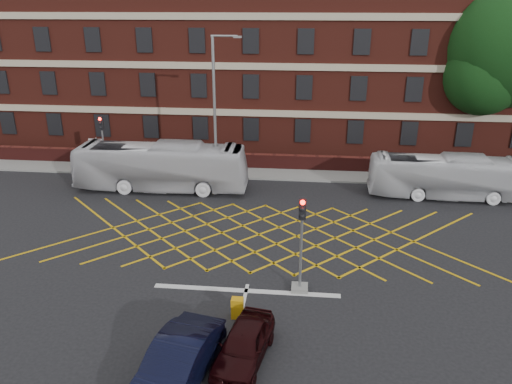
# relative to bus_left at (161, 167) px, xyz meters

# --- Properties ---
(ground) EXTENTS (120.00, 120.00, 0.00)m
(ground) POSITION_rel_bus_left_xyz_m (6.97, -8.12, -1.55)
(ground) COLOR black
(ground) RESTS_ON ground
(victorian_building) EXTENTS (51.00, 12.17, 20.40)m
(victorian_building) POSITION_rel_bus_left_xyz_m (7.22, 13.88, 6.29)
(victorian_building) COLOR #5C2017
(victorian_building) RESTS_ON ground
(boundary_wall) EXTENTS (56.00, 0.50, 1.10)m
(boundary_wall) POSITION_rel_bus_left_xyz_m (6.97, 4.88, -1.00)
(boundary_wall) COLOR #4A1613
(boundary_wall) RESTS_ON ground
(far_pavement) EXTENTS (60.00, 3.00, 0.12)m
(far_pavement) POSITION_rel_bus_left_xyz_m (6.97, 3.88, -1.49)
(far_pavement) COLOR slate
(far_pavement) RESTS_ON ground
(box_junction_hatching) EXTENTS (8.22, 8.22, 0.02)m
(box_junction_hatching) POSITION_rel_bus_left_xyz_m (6.97, -6.12, -1.54)
(box_junction_hatching) COLOR #CC990C
(box_junction_hatching) RESTS_ON ground
(stop_line) EXTENTS (8.00, 0.30, 0.02)m
(stop_line) POSITION_rel_bus_left_xyz_m (6.97, -11.62, -1.54)
(stop_line) COLOR silver
(stop_line) RESTS_ON ground
(bus_left) EXTENTS (11.15, 2.77, 3.10)m
(bus_left) POSITION_rel_bus_left_xyz_m (0.00, 0.00, 0.00)
(bus_left) COLOR silver
(bus_left) RESTS_ON ground
(bus_right) EXTENTS (9.72, 2.53, 2.69)m
(bus_right) POSITION_rel_bus_left_xyz_m (18.13, 0.49, -0.20)
(bus_right) COLOR silver
(bus_right) RESTS_ON ground
(car_navy) EXTENTS (2.53, 4.91, 1.54)m
(car_navy) POSITION_rel_bus_left_xyz_m (5.46, -17.31, -0.78)
(car_navy) COLOR black
(car_navy) RESTS_ON ground
(car_maroon) EXTENTS (2.14, 3.94, 1.27)m
(car_maroon) POSITION_rel_bus_left_xyz_m (7.44, -15.94, -0.91)
(car_maroon) COLOR black
(car_maroon) RESTS_ON ground
(deciduous_tree) EXTENTS (8.60, 8.60, 12.76)m
(deciduous_tree) POSITION_rel_bus_left_xyz_m (23.10, 8.51, 6.31)
(deciduous_tree) COLOR black
(deciduous_tree) RESTS_ON ground
(traffic_light_near) EXTENTS (0.70, 0.70, 4.27)m
(traffic_light_near) POSITION_rel_bus_left_xyz_m (9.24, -11.31, 0.22)
(traffic_light_near) COLOR slate
(traffic_light_near) RESTS_ON ground
(traffic_light_far) EXTENTS (0.70, 0.70, 4.27)m
(traffic_light_far) POSITION_rel_bus_left_xyz_m (-4.61, 2.09, 0.22)
(traffic_light_far) COLOR slate
(traffic_light_far) RESTS_ON ground
(street_lamp) EXTENTS (2.25, 1.00, 9.68)m
(street_lamp) POSITION_rel_bus_left_xyz_m (3.58, 0.58, 1.85)
(street_lamp) COLOR slate
(street_lamp) RESTS_ON ground
(direction_signs) EXTENTS (1.10, 0.16, 2.20)m
(direction_signs) POSITION_rel_bus_left_xyz_m (-6.05, 4.12, -0.17)
(direction_signs) COLOR gray
(direction_signs) RESTS_ON ground
(utility_cabinet) EXTENTS (0.46, 0.36, 0.84)m
(utility_cabinet) POSITION_rel_bus_left_xyz_m (6.87, -13.53, -1.13)
(utility_cabinet) COLOR orange
(utility_cabinet) RESTS_ON ground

